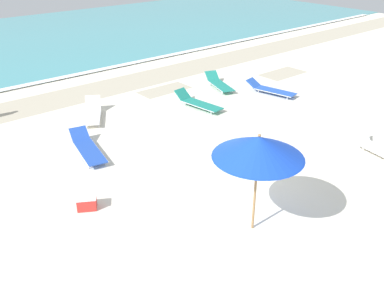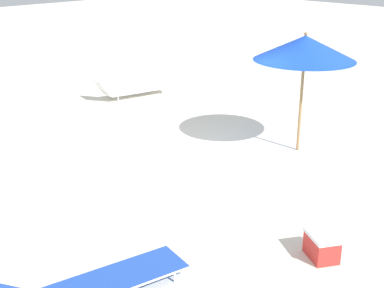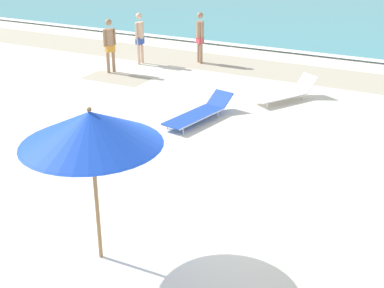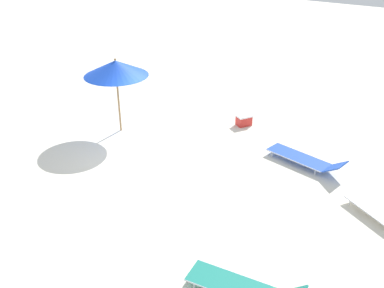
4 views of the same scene
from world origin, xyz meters
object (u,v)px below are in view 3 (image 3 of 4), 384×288
Objects in this scene: beachgoer_shoreline_child at (200,35)px; beachgoer_strolling_adult at (110,43)px; beachgoer_wading_adult at (140,35)px; beach_umbrella at (91,129)px; sun_lounger_mid_beach_pair_a at (285,93)px; sun_lounger_mid_beach_solo at (199,113)px; cooler_box at (88,141)px.

beachgoer_strolling_adult is at bearing 88.19° from beachgoer_shoreline_child.
beachgoer_wading_adult is at bearing 69.17° from beachgoer_shoreline_child.
beach_umbrella is at bearing 147.48° from beachgoer_shoreline_child.
sun_lounger_mid_beach_pair_a is 1.14× the size of beachgoer_strolling_adult.
beachgoer_shoreline_child reaches higher than sun_lounger_mid_beach_solo.
beach_umbrella reaches higher than beachgoer_wading_adult.
sun_lounger_mid_beach_pair_a is at bearing -88.65° from cooler_box.
cooler_box is at bearing -153.86° from beachgoer_wading_adult.
beach_umbrella is 1.41× the size of beachgoer_wading_adult.
beach_umbrella is 11.71m from beachgoer_shoreline_child.
beachgoer_wading_adult is at bearing 15.94° from beachgoer_strolling_adult.
beachgoer_wading_adult is 1.00× the size of beachgoer_strolling_adult.
sun_lounger_mid_beach_solo is at bearing -129.79° from beachgoer_wading_adult.
beach_umbrella is 4.08× the size of cooler_box.
cooler_box is at bearing -106.48° from sun_lounger_mid_beach_solo.
beachgoer_wading_adult is at bearing -36.84° from cooler_box.
sun_lounger_mid_beach_pair_a is at bearing -173.82° from beachgoer_shoreline_child.
beachgoer_shoreline_child is at bearing -13.00° from beachgoer_strolling_adult.
beachgoer_wading_adult is 2.89× the size of cooler_box.
beachgoer_wading_adult reaches higher than sun_lounger_mid_beach_pair_a.
beach_umbrella is at bearing -118.34° from beachgoer_strolling_adult.
sun_lounger_mid_beach_solo is 1.36× the size of beachgoer_shoreline_child.
cooler_box is (-1.45, -2.74, -0.02)m from sun_lounger_mid_beach_solo.
beachgoer_wading_adult is at bearing -163.58° from sun_lounger_mid_beach_pair_a.
beachgoer_shoreline_child is at bearing 108.21° from beach_umbrella.
beachgoer_shoreline_child is at bearing -52.09° from cooler_box.
beach_umbrella is at bearing -60.68° from sun_lounger_mid_beach_pair_a.
beachgoer_shoreline_child is (-2.43, 5.07, 0.80)m from sun_lounger_mid_beach_solo.
cooler_box is (-2.95, -5.24, -0.03)m from sun_lounger_mid_beach_pair_a.
beachgoer_shoreline_child and beachgoer_strolling_adult have the same top height.
beachgoer_wading_adult is (-4.24, 4.03, 0.80)m from sun_lounger_mid_beach_solo.
beachgoer_shoreline_child reaches higher than cooler_box.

